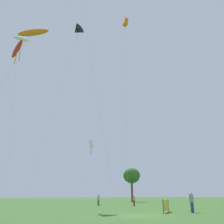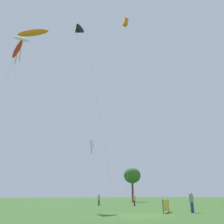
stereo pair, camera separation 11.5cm
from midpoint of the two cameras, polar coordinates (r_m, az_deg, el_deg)
name	(u,v)px [view 2 (the right image)]	position (r m, az deg, el deg)	size (l,w,h in m)	color
ground	(137,216)	(20.82, 6.15, -23.44)	(280.00, 280.00, 0.00)	#335623
person_standing_0	(99,199)	(41.63, -3.08, -20.07)	(0.36, 0.36, 1.62)	#3F593F
person_standing_1	(191,201)	(25.06, 18.60, -19.44)	(0.41, 0.41, 1.85)	#1E478C
person_standing_3	(134,200)	(38.40, 5.46, -20.13)	(0.35, 0.35, 1.57)	maroon
kite_flying_1	(32,33)	(28.78, -18.43, 17.52)	(8.59, 9.53, 19.29)	silver
kite_flying_2	(78,31)	(53.10, -8.15, 18.74)	(8.19, 2.97, 35.39)	silver
kite_flying_3	(17,50)	(41.12, -21.63, 13.72)	(1.97, 5.24, 23.81)	silver
kite_flying_4	(22,40)	(45.88, -20.69, 15.90)	(6.43, 3.88, 27.79)	silver
kite_flying_5	(92,144)	(48.31, -4.81, -7.67)	(3.60, 2.10, 12.03)	silver
kite_flying_7	(125,23)	(40.74, 3.32, 20.58)	(1.54, 2.69, 28.61)	silver
park_tree_1	(132,176)	(62.73, 4.91, -14.95)	(4.24, 4.24, 8.16)	brown
event_banner	(166,205)	(24.87, 12.90, -20.92)	(2.39, 2.17, 1.19)	#4C4C4C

